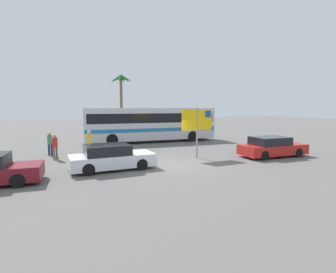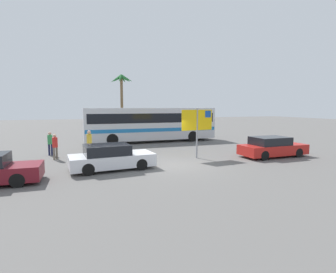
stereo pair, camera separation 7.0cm
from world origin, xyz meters
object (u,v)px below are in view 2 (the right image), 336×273
(ferry_sign, at_px, (198,122))
(pedestrian_near_sign, at_px, (50,142))
(car_white, at_px, (111,157))
(pedestrian_by_bus, at_px, (55,145))
(car_red, at_px, (272,147))
(pedestrian_crossing_lot, at_px, (89,142))
(bus_front_coach, at_px, (151,123))

(ferry_sign, relative_size, pedestrian_near_sign, 2.00)
(ferry_sign, xyz_separation_m, car_white, (-5.65, -1.29, -1.69))
(car_white, bearing_deg, pedestrian_by_bus, 123.40)
(car_white, distance_m, pedestrian_by_bus, 4.77)
(car_red, relative_size, pedestrian_by_bus, 2.80)
(ferry_sign, height_order, pedestrian_near_sign, ferry_sign)
(car_white, height_order, pedestrian_crossing_lot, pedestrian_crossing_lot)
(car_red, bearing_deg, bus_front_coach, 118.31)
(car_red, xyz_separation_m, pedestrian_by_bus, (-13.45, 3.68, 0.30))
(bus_front_coach, xyz_separation_m, pedestrian_near_sign, (-8.33, -4.46, -0.85))
(pedestrian_by_bus, bearing_deg, pedestrian_crossing_lot, -128.57)
(ferry_sign, xyz_separation_m, pedestrian_near_sign, (-9.01, 4.07, -1.39))
(bus_front_coach, relative_size, pedestrian_by_bus, 7.55)
(pedestrian_by_bus, distance_m, pedestrian_near_sign, 1.68)
(ferry_sign, height_order, pedestrian_crossing_lot, ferry_sign)
(pedestrian_by_bus, relative_size, pedestrian_near_sign, 1.00)
(bus_front_coach, bearing_deg, pedestrian_by_bus, -142.40)
(pedestrian_near_sign, bearing_deg, car_red, 88.99)
(bus_front_coach, xyz_separation_m, pedestrian_crossing_lot, (-5.87, -6.31, -0.72))
(car_white, bearing_deg, bus_front_coach, 58.32)
(car_red, height_order, pedestrian_by_bus, pedestrian_by_bus)
(bus_front_coach, xyz_separation_m, pedestrian_by_bus, (-7.91, -6.09, -0.85))
(car_red, relative_size, pedestrian_crossing_lot, 2.51)
(car_white, xyz_separation_m, pedestrian_by_bus, (-2.95, 3.73, 0.30))
(pedestrian_near_sign, bearing_deg, pedestrian_by_bus, 34.30)
(pedestrian_by_bus, bearing_deg, car_red, -137.69)
(bus_front_coach, bearing_deg, pedestrian_near_sign, -151.81)
(bus_front_coach, height_order, ferry_sign, ferry_sign)
(pedestrian_crossing_lot, bearing_deg, car_red, 121.28)
(ferry_sign, distance_m, car_white, 6.04)
(ferry_sign, bearing_deg, bus_front_coach, 88.75)
(bus_front_coach, distance_m, pedestrian_by_bus, 10.02)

